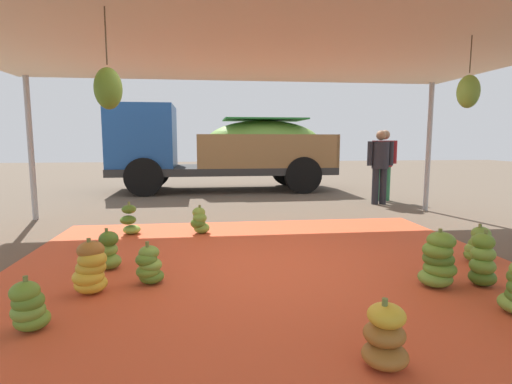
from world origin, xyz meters
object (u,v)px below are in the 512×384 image
Objects in this scene: banana_bunch_7 at (385,337)px; banana_bunch_9 at (108,251)px; banana_bunch_3 at (483,261)px; banana_bunch_5 at (200,221)px; worker_1 at (380,161)px; banana_bunch_10 at (29,307)px; banana_bunch_11 at (478,245)px; banana_bunch_1 at (438,261)px; banana_bunch_4 at (130,221)px; worker_0 at (384,160)px; banana_bunch_2 at (91,269)px; cargo_truck_main at (219,147)px; banana_bunch_0 at (149,266)px.

banana_bunch_7 is 0.98× the size of banana_bunch_9.
banana_bunch_3 is 3.94m from banana_bunch_9.
banana_bunch_5 is 0.27× the size of worker_1.
banana_bunch_11 is at bearing 14.80° from banana_bunch_10.
banana_bunch_1 is at bearing -47.18° from banana_bunch_5.
banana_bunch_1 is 1.26× the size of banana_bunch_9.
worker_0 reaches higher than banana_bunch_4.
banana_bunch_2 is 0.09× the size of cargo_truck_main.
worker_1 is at bearing -40.34° from cargo_truck_main.
banana_bunch_1 is 1.71m from banana_bunch_7.
worker_0 reaches higher than banana_bunch_3.
cargo_truck_main is (0.92, 7.60, 1.07)m from banana_bunch_0.
banana_bunch_4 is 1.10× the size of banana_bunch_11.
banana_bunch_11 is (2.06, 1.97, 0.01)m from banana_bunch_7.
worker_1 is (1.62, 5.02, 0.70)m from banana_bunch_1.
banana_bunch_4 is at bearing 92.67° from banana_bunch_9.
banana_bunch_1 reaches higher than banana_bunch_7.
banana_bunch_3 is at bearing -123.57° from banana_bunch_11.
banana_bunch_3 is 1.11× the size of banana_bunch_4.
banana_bunch_5 is 4.03m from banana_bunch_7.
banana_bunch_0 is 0.98× the size of banana_bunch_5.
banana_bunch_2 is at bearing -159.14° from banana_bunch_0.
banana_bunch_1 is at bearing -8.42° from banana_bunch_0.
banana_bunch_5 is 0.96× the size of banana_bunch_9.
banana_bunch_0 is at bearing -133.05° from worker_0.
banana_bunch_4 is 1.07m from banana_bunch_5.
banana_bunch_7 is at bearing -45.13° from banana_bunch_9.
banana_bunch_7 reaches higher than banana_bunch_10.
cargo_truck_main is (-0.78, 9.29, 1.06)m from banana_bunch_7.
banana_bunch_0 is 3.32m from banana_bunch_3.
worker_1 is at bearing 44.06° from banana_bunch_2.
cargo_truck_main is (1.68, 8.52, 1.06)m from banana_bunch_10.
banana_bunch_3 is at bearing -34.50° from banana_bunch_4.
banana_bunch_1 is 3.49m from banana_bunch_5.
banana_bunch_10 is at bearing -99.14° from banana_bunch_9.
banana_bunch_2 reaches higher than banana_bunch_5.
banana_bunch_3 is (3.80, -0.25, 0.01)m from banana_bunch_2.
banana_bunch_4 is at bearing 142.41° from banana_bunch_1.
banana_bunch_9 is 1.07× the size of banana_bunch_10.
banana_bunch_1 is 1.16× the size of banana_bunch_4.
banana_bunch_11 is (4.53, 1.20, 0.02)m from banana_bunch_10.
banana_bunch_1 is 1.28× the size of banana_bunch_7.
cargo_truck_main is at bearing 94.78° from banana_bunch_7.
banana_bunch_0 is 0.55m from banana_bunch_2.
banana_bunch_0 is 0.94× the size of banana_bunch_9.
banana_bunch_2 is 7.99m from cargo_truck_main.
worker_1 is (2.75, 6.30, 0.77)m from banana_bunch_7.
banana_bunch_5 is 0.26× the size of worker_0.
banana_bunch_5 is 0.98× the size of banana_bunch_7.
worker_0 reaches higher than banana_bunch_7.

